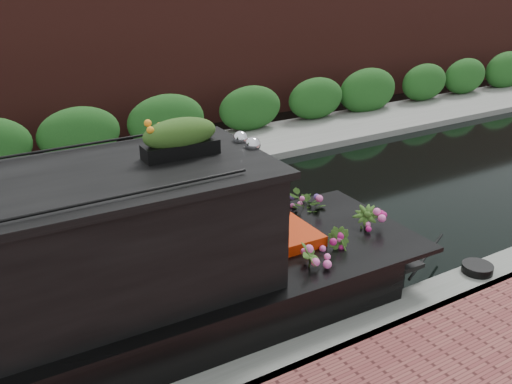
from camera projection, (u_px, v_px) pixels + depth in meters
ground at (169, 255)px, 9.31m from camera, size 80.00×80.00×0.00m
near_bank_coping at (280, 372)px, 6.71m from camera, size 40.00×0.60×0.50m
far_bank_path at (93, 177)px, 12.63m from camera, size 40.00×2.40×0.34m
far_hedge at (82, 165)px, 13.34m from camera, size 40.00×1.10×2.80m
far_brick_wall at (60, 142)px, 15.00m from camera, size 40.00×1.00×8.00m
rope_fender at (377, 251)px, 9.09m from camera, size 0.33×0.44×0.33m
coiled_mooring_rope at (477, 268)px, 8.32m from camera, size 0.45×0.45×0.12m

